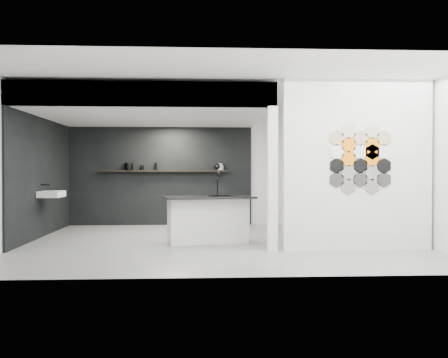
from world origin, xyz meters
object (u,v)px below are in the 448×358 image
kitchen_island (208,219)px  kettle (218,167)px  bottle_dark (156,166)px  wall_basin (52,194)px  glass_bowl (220,168)px  utensil_cup (142,168)px  stockpot (129,166)px  glass_vase (220,167)px  partition_panel (357,165)px

kitchen_island → kettle: bearing=72.9°
kettle → bottle_dark: bearing=167.6°
wall_basin → glass_bowl: bearing=31.3°
kitchen_island → utensil_cup: (-1.50, 2.95, 0.94)m
stockpot → bottle_dark: 0.64m
kitchen_island → kettle: (0.30, 2.95, 0.96)m
wall_basin → glass_vase: glass_vase is taller
glass_bowl → utensil_cup: glass_bowl is taller
glass_bowl → glass_vase: 0.02m
stockpot → kettle: bearing=0.0°
utensil_cup → partition_panel: bearing=-44.5°
kettle → glass_bowl: (0.06, 0.00, -0.02)m
partition_panel → utensil_cup: size_ratio=25.25×
kitchen_island → utensil_cup: utensil_cup is taller
glass_bowl → bottle_dark: 1.54m
glass_bowl → utensil_cup: bearing=180.0°
bottle_dark → wall_basin: bearing=-131.9°
partition_panel → glass_bowl: size_ratio=17.68×
partition_panel → kettle: (-2.13, 3.87, -0.00)m
utensil_cup → bottle_dark: bearing=0.0°
partition_panel → glass_bowl: bearing=118.2°
stockpot → bottle_dark: bearing=0.0°
utensil_cup → glass_vase: bearing=0.0°
wall_basin → stockpot: bearing=59.6°
stockpot → glass_bowl: size_ratio=1.31×
bottle_dark → utensil_cup: 0.32m
wall_basin → stockpot: 2.46m
glass_vase → utensil_cup: 1.86m
partition_panel → wall_basin: size_ratio=4.67×
glass_bowl → bottle_dark: bottle_dark is taller
kitchen_island → glass_bowl: (0.36, 2.95, 0.94)m
utensil_cup → stockpot: bearing=180.0°
stockpot → glass_bowl: 2.18m
glass_vase → bottle_dark: (-1.54, 0.00, 0.01)m
wall_basin → bottle_dark: (1.85, 2.07, 0.56)m
wall_basin → glass_bowl: 4.00m
kettle → glass_bowl: size_ratio=1.15×
stockpot → glass_bowl: bearing=0.0°
glass_bowl → stockpot: bearing=180.0°
kettle → utensil_cup: (-1.81, 0.00, -0.02)m
kettle → glass_vase: (0.06, 0.00, 0.00)m
kitchen_island → bottle_dark: bearing=100.6°
kettle → bottle_dark: 1.48m
stockpot → kettle: stockpot is taller
stockpot → glass_vase: size_ratio=1.32×
stockpot → kitchen_island: bearing=-58.3°
stockpot → utensil_cup: size_ratio=1.87×
kettle → glass_bowl: kettle is taller
wall_basin → utensil_cup: utensil_cup is taller
glass_vase → utensil_cup: size_ratio=1.42×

